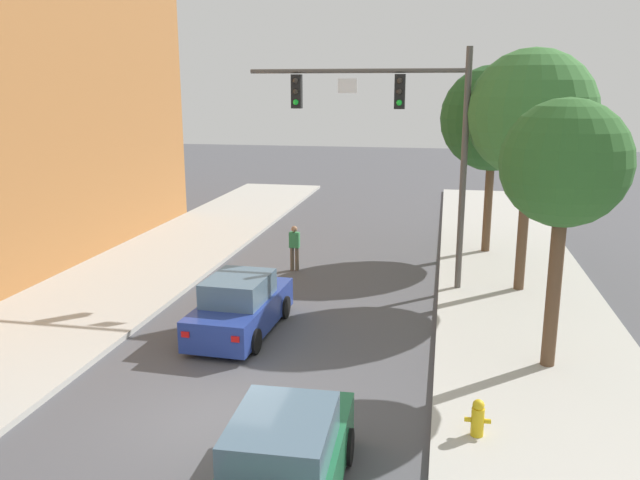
# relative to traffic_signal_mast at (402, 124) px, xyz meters

# --- Properties ---
(ground_plane) EXTENTS (120.00, 120.00, 0.00)m
(ground_plane) POSITION_rel_traffic_signal_mast_xyz_m (-2.64, -9.33, -5.36)
(ground_plane) COLOR #4C4C51
(sidewalk_right) EXTENTS (5.00, 60.00, 0.15)m
(sidewalk_right) POSITION_rel_traffic_signal_mast_xyz_m (3.86, -9.33, -5.28)
(sidewalk_right) COLOR #B2AFA8
(sidewalk_right) RESTS_ON ground
(traffic_signal_mast) EXTENTS (6.89, 0.38, 7.50)m
(traffic_signal_mast) POSITION_rel_traffic_signal_mast_xyz_m (0.00, 0.00, 0.00)
(traffic_signal_mast) COLOR #514C47
(traffic_signal_mast) RESTS_ON sidewalk_right
(car_lead_blue) EXTENTS (1.97, 4.30, 1.60)m
(car_lead_blue) POSITION_rel_traffic_signal_mast_xyz_m (-3.83, -4.72, -4.63)
(car_lead_blue) COLOR navy
(car_lead_blue) RESTS_ON ground
(car_following_green) EXTENTS (1.92, 4.28, 1.60)m
(car_following_green) POSITION_rel_traffic_signal_mast_xyz_m (-0.86, -11.67, -4.63)
(car_following_green) COLOR #1E663D
(car_following_green) RESTS_ON ground
(pedestrian_crossing_road) EXTENTS (0.36, 0.22, 1.64)m
(pedestrian_crossing_road) POSITION_rel_traffic_signal_mast_xyz_m (-3.80, 1.42, -4.44)
(pedestrian_crossing_road) COLOR brown
(pedestrian_crossing_road) RESTS_ON ground
(fire_hydrant) EXTENTS (0.48, 0.24, 0.72)m
(fire_hydrant) POSITION_rel_traffic_signal_mast_xyz_m (2.20, -9.17, -4.85)
(fire_hydrant) COLOR gold
(fire_hydrant) RESTS_ON sidewalk_right
(street_tree_nearest) EXTENTS (2.80, 2.80, 6.11)m
(street_tree_nearest) POSITION_rel_traffic_signal_mast_xyz_m (3.94, -5.65, -0.54)
(street_tree_nearest) COLOR brown
(street_tree_nearest) RESTS_ON sidewalk_right
(street_tree_second) EXTENTS (3.88, 3.88, 7.47)m
(street_tree_second) POSITION_rel_traffic_signal_mast_xyz_m (3.88, 0.22, 0.30)
(street_tree_second) COLOR brown
(street_tree_second) RESTS_ON sidewalk_right
(street_tree_third) EXTENTS (3.97, 3.97, 7.15)m
(street_tree_third) POSITION_rel_traffic_signal_mast_xyz_m (3.10, 5.08, -0.06)
(street_tree_third) COLOR brown
(street_tree_third) RESTS_ON sidewalk_right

